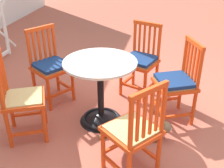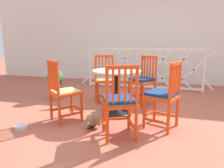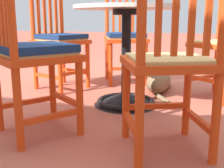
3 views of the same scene
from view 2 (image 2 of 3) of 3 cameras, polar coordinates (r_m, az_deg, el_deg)
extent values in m
plane|color=#AD5642|center=(3.27, 2.86, -9.39)|extent=(24.00, 24.00, 0.00)
cube|color=silver|center=(6.26, 9.75, 13.40)|extent=(10.00, 0.20, 2.80)
cylinder|color=silver|center=(5.62, -6.01, 4.81)|extent=(0.06, 0.06, 1.05)
cylinder|color=silver|center=(5.29, 23.94, 3.48)|extent=(0.06, 0.06, 1.05)
cube|color=silver|center=(5.35, 8.36, -0.64)|extent=(2.83, 0.04, 0.05)
cube|color=silver|center=(5.23, 8.66, 9.36)|extent=(2.83, 0.04, 0.05)
cube|color=silver|center=(5.54, -3.73, 4.75)|extent=(0.95, 0.02, 0.95)
cube|color=silver|center=(5.40, 1.02, 4.60)|extent=(0.95, 0.02, 0.95)
cube|color=silver|center=(5.30, 5.97, 4.42)|extent=(0.95, 0.02, 0.95)
cube|color=silver|center=(5.25, 11.07, 4.19)|extent=(0.95, 0.02, 0.95)
cube|color=silver|center=(5.23, 16.24, 3.93)|extent=(0.95, 0.02, 0.95)
cube|color=silver|center=(5.26, 21.39, 3.64)|extent=(0.95, 0.02, 0.95)
cube|color=silver|center=(5.54, -3.73, 4.75)|extent=(0.95, 0.02, 0.95)
cube|color=silver|center=(5.40, 1.02, 4.60)|extent=(0.95, 0.02, 0.95)
cube|color=silver|center=(5.30, 5.97, 4.42)|extent=(0.95, 0.02, 0.95)
cube|color=silver|center=(5.25, 11.07, 4.19)|extent=(0.95, 0.02, 0.95)
cube|color=silver|center=(5.23, 16.24, 3.93)|extent=(0.95, 0.02, 0.95)
cube|color=silver|center=(5.26, 21.39, 3.64)|extent=(0.95, 0.02, 0.95)
cone|color=black|center=(3.42, 1.24, -7.58)|extent=(0.48, 0.48, 0.10)
torus|color=black|center=(3.43, 1.24, -7.98)|extent=(0.44, 0.44, 0.04)
cylinder|color=black|center=(3.33, 1.27, -2.32)|extent=(0.07, 0.07, 0.66)
cylinder|color=black|center=(3.27, 1.29, 3.01)|extent=(0.20, 0.20, 0.04)
cylinder|color=beige|center=(3.26, 1.29, 3.58)|extent=(0.76, 0.76, 0.02)
cylinder|color=#D64214|center=(3.96, 1.01, -2.28)|extent=(0.04, 0.04, 0.45)
cylinder|color=#D64214|center=(3.92, -3.89, -2.47)|extent=(0.04, 0.04, 0.45)
cylinder|color=#D64214|center=(4.25, 0.15, 1.81)|extent=(0.04, 0.04, 0.91)
cylinder|color=#D64214|center=(4.20, -4.42, 1.67)|extent=(0.04, 0.04, 0.91)
cube|color=#D64214|center=(4.15, 0.56, -2.87)|extent=(0.17, 0.32, 0.03)
cube|color=#D64214|center=(4.10, -4.13, -3.07)|extent=(0.17, 0.32, 0.03)
cube|color=#D64214|center=(3.95, -1.42, -3.15)|extent=(0.32, 0.17, 0.03)
cube|color=#D64214|center=(4.06, -1.80, 1.03)|extent=(0.53, 0.53, 0.04)
cube|color=tan|center=(4.05, -1.80, 1.33)|extent=(0.47, 0.47, 0.02)
cube|color=#D64214|center=(4.20, -0.76, 4.81)|extent=(0.03, 0.03, 0.39)
cube|color=#D64214|center=(4.19, -1.69, 4.79)|extent=(0.03, 0.03, 0.39)
cube|color=#D64214|center=(4.18, -2.61, 4.77)|extent=(0.03, 0.03, 0.39)
cube|color=#D64214|center=(4.18, -3.54, 4.74)|extent=(0.03, 0.03, 0.39)
cube|color=#D64214|center=(4.17, -2.17, 7.64)|extent=(0.36, 0.19, 0.04)
cylinder|color=#D64214|center=(3.42, -10.95, -4.69)|extent=(0.04, 0.04, 0.45)
cylinder|color=#D64214|center=(3.13, -8.34, -6.14)|extent=(0.04, 0.04, 0.45)
cylinder|color=#D64214|center=(3.25, -16.57, -1.65)|extent=(0.04, 0.04, 0.91)
cylinder|color=#D64214|center=(2.94, -14.39, -2.89)|extent=(0.04, 0.04, 0.91)
cube|color=#D64214|center=(3.38, -13.53, -6.49)|extent=(0.24, 0.28, 0.03)
cube|color=#D64214|center=(3.09, -11.13, -8.15)|extent=(0.24, 0.28, 0.03)
cube|color=#D64214|center=(3.29, -9.68, -6.30)|extent=(0.28, 0.24, 0.03)
cube|color=#D64214|center=(3.15, -12.61, -2.25)|extent=(0.56, 0.56, 0.04)
cube|color=tan|center=(3.15, -12.63, -1.86)|extent=(0.49, 0.49, 0.02)
cube|color=#D64214|center=(3.14, -16.39, 2.12)|extent=(0.03, 0.03, 0.39)
cube|color=#D64214|center=(3.08, -15.97, 1.96)|extent=(0.03, 0.03, 0.39)
cube|color=#D64214|center=(3.02, -15.54, 1.80)|extent=(0.03, 0.03, 0.39)
cube|color=#D64214|center=(2.95, -15.08, 1.62)|extent=(0.03, 0.03, 0.39)
cube|color=#D64214|center=(3.02, -15.97, 5.81)|extent=(0.32, 0.26, 0.04)
cylinder|color=#D64214|center=(2.74, -2.33, -8.58)|extent=(0.04, 0.04, 0.45)
cylinder|color=#D64214|center=(2.80, 4.66, -8.17)|extent=(0.04, 0.04, 0.45)
cylinder|color=#D64214|center=(2.35, -1.33, -6.10)|extent=(0.04, 0.04, 0.91)
cylinder|color=#D64214|center=(2.42, 6.71, -5.66)|extent=(0.04, 0.04, 0.91)
cube|color=#D64214|center=(2.61, -1.84, -11.59)|extent=(0.17, 0.32, 0.03)
cube|color=#D64214|center=(2.68, 5.53, -11.08)|extent=(0.17, 0.32, 0.03)
cube|color=#D64214|center=(2.78, 1.20, -9.46)|extent=(0.32, 0.17, 0.03)
cube|color=#D64214|center=(2.54, 1.94, -5.27)|extent=(0.53, 0.53, 0.04)
cube|color=tan|center=(2.54, 1.94, -4.79)|extent=(0.47, 0.47, 0.02)
cube|color=#D64214|center=(2.30, 0.32, -0.66)|extent=(0.03, 0.03, 0.39)
cube|color=#D64214|center=(2.31, 1.98, -0.60)|extent=(0.03, 0.03, 0.39)
cube|color=#D64214|center=(2.33, 3.62, -0.55)|extent=(0.03, 0.03, 0.39)
cube|color=#D64214|center=(2.34, 5.24, -0.49)|extent=(0.03, 0.03, 0.39)
cube|color=#D64214|center=(2.28, 2.85, 4.58)|extent=(0.36, 0.19, 0.04)
cube|color=navy|center=(2.53, 1.94, -4.14)|extent=(0.48, 0.48, 0.04)
cylinder|color=#D64214|center=(2.88, 8.78, -7.70)|extent=(0.04, 0.04, 0.45)
cylinder|color=#D64214|center=(3.17, 11.56, -6.00)|extent=(0.04, 0.04, 0.45)
cylinder|color=#D64214|center=(2.69, 15.43, -4.25)|extent=(0.04, 0.04, 0.91)
cylinder|color=#D64214|center=(3.00, 17.68, -2.77)|extent=(0.04, 0.04, 0.91)
cube|color=#D64214|center=(2.84, 11.83, -9.90)|extent=(0.33, 0.14, 0.03)
cube|color=#D64214|center=(3.14, 14.36, -7.95)|extent=(0.33, 0.14, 0.03)
cube|color=#D64214|center=(3.04, 10.20, -7.79)|extent=(0.14, 0.33, 0.03)
cube|color=#D64214|center=(2.90, 13.42, -3.46)|extent=(0.51, 0.51, 0.04)
cube|color=tan|center=(2.90, 13.44, -3.04)|extent=(0.45, 0.45, 0.02)
cube|color=#D64214|center=(2.70, 16.18, 0.68)|extent=(0.03, 0.03, 0.39)
cube|color=#D64214|center=(2.76, 16.65, 0.89)|extent=(0.03, 0.03, 0.39)
cube|color=#D64214|center=(2.83, 17.10, 1.09)|extent=(0.03, 0.03, 0.39)
cube|color=#D64214|center=(2.89, 17.53, 1.29)|extent=(0.03, 0.03, 0.39)
cube|color=#D64214|center=(2.77, 17.12, 5.28)|extent=(0.16, 0.37, 0.04)
cube|color=navy|center=(2.89, 13.47, -2.46)|extent=(0.46, 0.46, 0.04)
cylinder|color=#D64214|center=(3.73, 8.36, -3.27)|extent=(0.04, 0.04, 0.45)
cylinder|color=#D64214|center=(3.96, 4.69, -2.34)|extent=(0.04, 0.04, 0.45)
cylinder|color=#D64214|center=(3.94, 11.76, 0.81)|extent=(0.04, 0.04, 0.91)
cylinder|color=#D64214|center=(4.15, 8.08, 1.48)|extent=(0.04, 0.04, 0.91)
cube|color=#D64214|center=(3.88, 10.00, -4.06)|extent=(0.22, 0.30, 0.03)
cube|color=#D64214|center=(4.10, 6.36, -3.13)|extent=(0.22, 0.30, 0.03)
cube|color=#D64214|center=(3.86, 6.45, -3.59)|extent=(0.30, 0.22, 0.03)
cube|color=#D64214|center=(3.92, 8.25, 0.54)|extent=(0.56, 0.56, 0.04)
cube|color=tan|center=(3.92, 8.26, 0.86)|extent=(0.49, 0.49, 0.02)
cube|color=#D64214|center=(3.94, 11.11, 4.17)|extent=(0.03, 0.03, 0.39)
cube|color=#D64214|center=(3.99, 10.35, 4.27)|extent=(0.03, 0.03, 0.39)
cube|color=#D64214|center=(4.03, 9.61, 4.37)|extent=(0.03, 0.03, 0.39)
cube|color=#D64214|center=(4.07, 8.88, 4.47)|extent=(0.03, 0.03, 0.39)
cube|color=#D64214|center=(3.99, 10.08, 7.31)|extent=(0.33, 0.24, 0.04)
cube|color=navy|center=(3.91, 8.27, 1.29)|extent=(0.50, 0.50, 0.04)
ellipsoid|color=brown|center=(3.03, -4.13, -9.22)|extent=(0.21, 0.45, 0.19)
ellipsoid|color=silver|center=(2.95, -4.85, -10.05)|extent=(0.16, 0.18, 0.14)
sphere|color=brown|center=(2.80, -6.05, -9.86)|extent=(0.12, 0.12, 0.12)
ellipsoid|color=silver|center=(2.77, -6.40, -10.39)|extent=(0.05, 0.05, 0.04)
cone|color=brown|center=(2.78, -5.36, -8.82)|extent=(0.04, 0.04, 0.04)
cone|color=brown|center=(2.80, -6.58, -8.66)|extent=(0.04, 0.04, 0.04)
ellipsoid|color=brown|center=(2.89, -4.30, -11.67)|extent=(0.06, 0.12, 0.05)
ellipsoid|color=brown|center=(2.93, -6.33, -11.38)|extent=(0.06, 0.12, 0.05)
cylinder|color=brown|center=(3.36, -3.75, -8.44)|extent=(0.15, 0.21, 0.04)
cylinder|color=#B25B3D|center=(4.43, -15.05, -2.09)|extent=(0.28, 0.28, 0.32)
torus|color=#B25B3D|center=(4.40, -15.15, -0.31)|extent=(0.32, 0.32, 0.04)
sphere|color=#2D6B33|center=(4.37, -15.25, 1.74)|extent=(0.32, 0.32, 0.32)
cylinder|color=silver|center=(3.16, -23.54, -10.69)|extent=(0.17, 0.17, 0.05)
camera|label=1|loc=(4.20, -39.94, 18.82)|focal=45.44mm
camera|label=3|loc=(5.36, 0.69, 5.72)|focal=46.04mm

